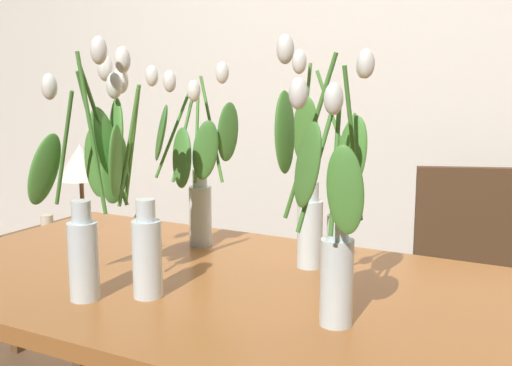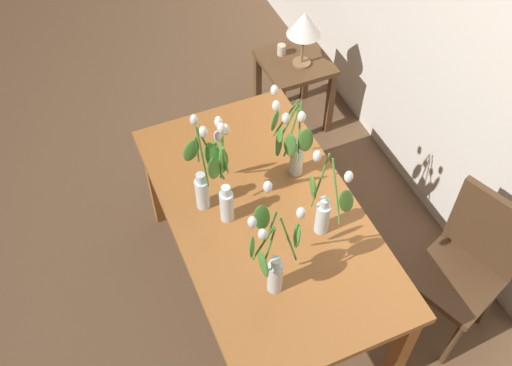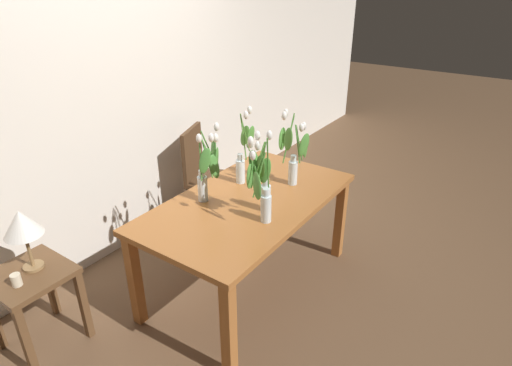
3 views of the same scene
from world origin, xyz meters
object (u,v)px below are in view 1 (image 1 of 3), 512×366
object	(u,v)px
dining_table	(209,312)
table_lamp	(81,164)
tulip_vase_1	(316,197)
side_table	(74,255)
tulip_vase_0	(196,173)
tulip_vase_4	(88,197)
tulip_vase_2	(136,218)
pillar_candle	(47,223)
tulip_vase_3	(330,212)
dining_chair	(476,288)

from	to	relation	value
dining_table	table_lamp	xyz separation A→B (m)	(-1.16, 0.77, 0.21)
dining_table	table_lamp	world-z (taller)	table_lamp
tulip_vase_1	dining_table	bearing A→B (deg)	-136.66
tulip_vase_1	side_table	distance (m)	1.61
tulip_vase_0	tulip_vase_4	world-z (taller)	tulip_vase_4
tulip_vase_2	table_lamp	distance (m)	1.44
tulip_vase_4	pillar_candle	xyz separation A→B (m)	(-1.13, 0.92, -0.39)
tulip_vase_2	side_table	world-z (taller)	tulip_vase_2
tulip_vase_0	table_lamp	size ratio (longest dim) A/B	1.37
tulip_vase_3	tulip_vase_4	xyz separation A→B (m)	(-0.55, -0.09, -0.00)
dining_chair	dining_table	bearing A→B (deg)	-120.93
dining_table	tulip_vase_3	world-z (taller)	tulip_vase_3
side_table	dining_chair	bearing A→B (deg)	4.14
tulip_vase_1	pillar_candle	size ratio (longest dim) A/B	7.58
tulip_vase_0	tulip_vase_4	bearing A→B (deg)	-90.22
dining_chair	table_lamp	distance (m)	1.73
tulip_vase_3	side_table	size ratio (longest dim) A/B	1.07
tulip_vase_0	tulip_vase_2	xyz separation A→B (m)	(0.09, -0.39, -0.04)
tulip_vase_0	tulip_vase_1	size ratio (longest dim) A/B	0.96
pillar_candle	dining_chair	bearing A→B (deg)	5.78
dining_table	tulip_vase_0	bearing A→B (deg)	129.34
tulip_vase_3	tulip_vase_4	size ratio (longest dim) A/B	1.00
dining_chair	side_table	xyz separation A→B (m)	(-1.74, -0.13, -0.09)
tulip_vase_0	pillar_candle	size ratio (longest dim) A/B	7.25
tulip_vase_4	side_table	distance (m)	1.53
tulip_vase_0	tulip_vase_3	size ratio (longest dim) A/B	0.93
side_table	table_lamp	bearing A→B (deg)	22.41
tulip_vase_2	pillar_candle	size ratio (longest dim) A/B	6.98
dining_table	side_table	size ratio (longest dim) A/B	2.91
tulip_vase_0	pillar_candle	distance (m)	1.29
tulip_vase_3	tulip_vase_4	world-z (taller)	same
tulip_vase_0	tulip_vase_2	bearing A→B (deg)	-77.01
tulip_vase_3	side_table	bearing A→B (deg)	150.68
dining_table	tulip_vase_0	size ratio (longest dim) A/B	2.94
tulip_vase_0	side_table	world-z (taller)	tulip_vase_0
tulip_vase_4	dining_chair	size ratio (longest dim) A/B	0.63
tulip_vase_0	tulip_vase_2	distance (m)	0.40
tulip_vase_0	dining_table	bearing A→B (deg)	-50.66
pillar_candle	dining_table	bearing A→B (deg)	-27.93
dining_chair	tulip_vase_4	bearing A→B (deg)	-122.36
tulip_vase_2	dining_chair	size ratio (longest dim) A/B	0.56
dining_table	tulip_vase_1	world-z (taller)	tulip_vase_1
tulip_vase_1	tulip_vase_2	bearing A→B (deg)	-128.09
tulip_vase_3	tulip_vase_0	bearing A→B (deg)	147.46
table_lamp	tulip_vase_0	bearing A→B (deg)	-29.56
table_lamp	pillar_candle	distance (m)	0.31
dining_table	pillar_candle	xyz separation A→B (m)	(-1.31, 0.69, -0.06)
tulip_vase_4	table_lamp	xyz separation A→B (m)	(-0.99, 1.00, -0.12)
tulip_vase_4	pillar_candle	bearing A→B (deg)	140.84
tulip_vase_2	table_lamp	xyz separation A→B (m)	(-1.08, 0.95, -0.07)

